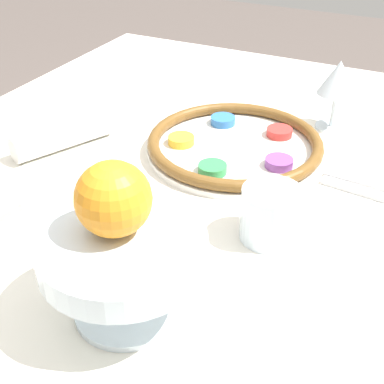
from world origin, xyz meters
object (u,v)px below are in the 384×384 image
object	(u,v)px
seder_plate	(235,145)
fruit_stand	(123,258)
cup_near	(271,214)
orange_fruit	(113,199)
wine_glass	(338,80)
napkin_roll	(62,136)

from	to	relation	value
seder_plate	fruit_stand	distance (m)	0.40
cup_near	fruit_stand	bearing A→B (deg)	-25.90
fruit_stand	orange_fruit	size ratio (longest dim) A/B	2.24
cup_near	wine_glass	bearing A→B (deg)	-179.18
fruit_stand	wine_glass	bearing A→B (deg)	170.73
wine_glass	orange_fruit	xyz separation A→B (m)	(0.55, -0.10, 0.05)
seder_plate	orange_fruit	size ratio (longest dim) A/B	3.71
napkin_roll	cup_near	size ratio (longest dim) A/B	2.25
seder_plate	fruit_stand	xyz separation A→B (m)	(0.39, 0.03, 0.06)
orange_fruit	wine_glass	bearing A→B (deg)	169.35
wine_glass	cup_near	xyz separation A→B (m)	(0.36, 0.01, -0.06)
orange_fruit	cup_near	xyz separation A→B (m)	(-0.19, 0.11, -0.11)
wine_glass	cup_near	bearing A→B (deg)	0.82
napkin_roll	seder_plate	bearing A→B (deg)	112.54
fruit_stand	cup_near	size ratio (longest dim) A/B	2.25
wine_glass	fruit_stand	distance (m)	0.57
orange_fruit	napkin_roll	world-z (taller)	orange_fruit
cup_near	napkin_roll	bearing A→B (deg)	-101.49
fruit_stand	cup_near	distance (m)	0.23
wine_glass	orange_fruit	distance (m)	0.56
fruit_stand	napkin_roll	distance (m)	0.42
orange_fruit	seder_plate	bearing A→B (deg)	-176.98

